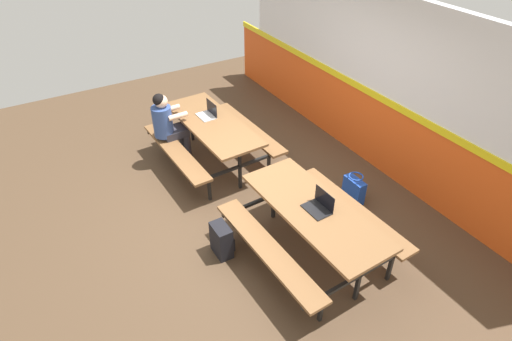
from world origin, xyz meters
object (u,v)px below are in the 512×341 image
at_px(picnic_table_left, 213,131).
at_px(laptop_silver, 208,113).
at_px(tote_bag_bright, 354,189).
at_px(laptop_dark, 319,206).
at_px(picnic_table_right, 313,219).
at_px(backpack_dark, 222,240).
at_px(student_nearer, 168,123).

relative_size(picnic_table_left, laptop_silver, 6.08).
bearing_deg(tote_bag_bright, laptop_silver, -148.90).
xyz_separation_m(laptop_silver, tote_bag_bright, (2.07, 1.25, -0.59)).
relative_size(laptop_dark, tote_bag_bright, 0.76).
bearing_deg(picnic_table_right, laptop_dark, 48.70).
distance_m(picnic_table_right, laptop_silver, 2.61).
distance_m(picnic_table_left, picnic_table_right, 2.40).
bearing_deg(picnic_table_left, backpack_dark, -23.36).
xyz_separation_m(laptop_dark, backpack_dark, (-0.60, -0.96, -0.57)).
bearing_deg(picnic_table_right, laptop_silver, -177.78).
xyz_separation_m(picnic_table_left, student_nearer, (-0.38, -0.57, 0.13)).
bearing_deg(laptop_silver, picnic_table_right, 2.22).
bearing_deg(picnic_table_left, student_nearer, -123.89).
xyz_separation_m(backpack_dark, tote_bag_bright, (0.03, 2.07, -0.02)).
bearing_deg(laptop_dark, laptop_silver, -176.97).
xyz_separation_m(student_nearer, laptop_dark, (2.82, 0.74, 0.08)).
bearing_deg(picnic_table_left, laptop_dark, 3.99).
bearing_deg(picnic_table_right, student_nearer, -165.85).
distance_m(laptop_silver, laptop_dark, 2.64).
height_order(picnic_table_left, picnic_table_right, same).
relative_size(picnic_table_right, backpack_dark, 4.53).
bearing_deg(picnic_table_left, tote_bag_bright, 34.36).
distance_m(laptop_silver, tote_bag_bright, 2.49).
distance_m(student_nearer, laptop_silver, 0.63).
bearing_deg(tote_bag_bright, student_nearer, -140.63).
relative_size(picnic_table_right, tote_bag_bright, 4.63).
bearing_deg(tote_bag_bright, picnic_table_right, -65.23).
distance_m(student_nearer, laptop_dark, 2.92).
xyz_separation_m(student_nearer, laptop_silver, (0.18, 0.60, 0.08)).
xyz_separation_m(student_nearer, backpack_dark, (2.22, -0.22, -0.49)).
bearing_deg(student_nearer, laptop_silver, 72.96).
distance_m(laptop_silver, backpack_dark, 2.27).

